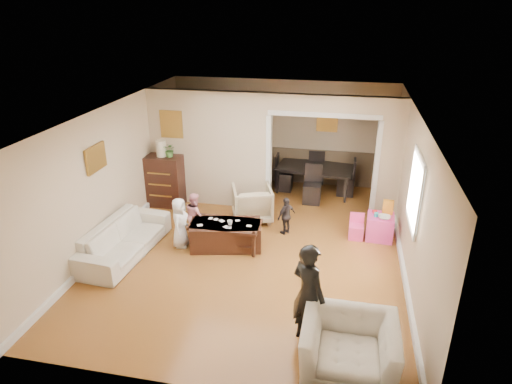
% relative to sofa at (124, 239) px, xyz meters
% --- Properties ---
extents(floor, '(7.00, 7.00, 0.00)m').
position_rel_sofa_xyz_m(floor, '(2.29, 0.74, -0.31)').
color(floor, '#AA6D2C').
rests_on(floor, ground).
extents(partition_left, '(2.75, 0.18, 2.60)m').
position_rel_sofa_xyz_m(partition_left, '(0.91, 2.54, 0.99)').
color(partition_left, '#CAB094').
rests_on(partition_left, ground).
extents(partition_right, '(0.55, 0.18, 2.60)m').
position_rel_sofa_xyz_m(partition_right, '(4.76, 2.54, 0.99)').
color(partition_right, '#CAB094').
rests_on(partition_right, ground).
extents(partition_header, '(2.22, 0.18, 0.35)m').
position_rel_sofa_xyz_m(partition_header, '(3.39, 2.54, 2.11)').
color(partition_header, '#CAB094').
rests_on(partition_header, partition_right).
extents(window_pane, '(0.03, 0.95, 1.10)m').
position_rel_sofa_xyz_m(window_pane, '(5.02, 0.34, 1.24)').
color(window_pane, white).
rests_on(window_pane, ground).
extents(framed_art_partition, '(0.45, 0.03, 0.55)m').
position_rel_sofa_xyz_m(framed_art_partition, '(0.09, 2.44, 1.54)').
color(framed_art_partition, brown).
rests_on(framed_art_partition, partition_left).
extents(framed_art_sofa_wall, '(0.03, 0.55, 0.40)m').
position_rel_sofa_xyz_m(framed_art_sofa_wall, '(-0.42, 0.14, 1.49)').
color(framed_art_sofa_wall, brown).
extents(framed_art_alcove, '(0.45, 0.03, 0.55)m').
position_rel_sofa_xyz_m(framed_art_alcove, '(3.39, 4.18, 1.39)').
color(framed_art_alcove, brown).
extents(sofa, '(1.00, 2.20, 0.63)m').
position_rel_sofa_xyz_m(sofa, '(0.00, 0.00, 0.00)').
color(sofa, beige).
rests_on(sofa, ground).
extents(armchair_back, '(1.03, 1.04, 0.75)m').
position_rel_sofa_xyz_m(armchair_back, '(2.02, 1.86, 0.06)').
color(armchair_back, tan).
rests_on(armchair_back, ground).
extents(armchair_front, '(1.17, 1.03, 0.76)m').
position_rel_sofa_xyz_m(armchair_front, '(4.09, -2.15, 0.07)').
color(armchair_front, beige).
rests_on(armchair_front, ground).
extents(dresser, '(0.85, 0.48, 1.17)m').
position_rel_sofa_xyz_m(dresser, '(-0.11, 2.22, 0.27)').
color(dresser, black).
rests_on(dresser, ground).
extents(table_lamp, '(0.22, 0.22, 0.36)m').
position_rel_sofa_xyz_m(table_lamp, '(-0.11, 2.22, 1.04)').
color(table_lamp, beige).
rests_on(table_lamp, dresser).
extents(potted_plant, '(0.29, 0.25, 0.32)m').
position_rel_sofa_xyz_m(potted_plant, '(0.09, 2.22, 1.02)').
color(potted_plant, '#4A7B36').
rests_on(potted_plant, dresser).
extents(coffee_table, '(1.43, 0.93, 0.49)m').
position_rel_sofa_xyz_m(coffee_table, '(1.76, 0.64, -0.07)').
color(coffee_table, '#331910').
rests_on(coffee_table, ground).
extents(coffee_cup, '(0.12, 0.12, 0.09)m').
position_rel_sofa_xyz_m(coffee_cup, '(1.86, 0.59, 0.23)').
color(coffee_cup, silver).
rests_on(coffee_cup, coffee_table).
extents(play_table, '(0.53, 0.53, 0.49)m').
position_rel_sofa_xyz_m(play_table, '(4.65, 1.56, -0.07)').
color(play_table, '#F640A5').
rests_on(play_table, ground).
extents(cereal_box, '(0.20, 0.08, 0.30)m').
position_rel_sofa_xyz_m(cereal_box, '(4.77, 1.66, 0.33)').
color(cereal_box, yellow).
rests_on(cereal_box, play_table).
extents(cyan_cup, '(0.08, 0.08, 0.08)m').
position_rel_sofa_xyz_m(cyan_cup, '(4.55, 1.51, 0.22)').
color(cyan_cup, '#2ACAD3').
rests_on(cyan_cup, play_table).
extents(toy_block, '(0.09, 0.08, 0.05)m').
position_rel_sofa_xyz_m(toy_block, '(4.53, 1.68, 0.20)').
color(toy_block, red).
rests_on(toy_block, play_table).
extents(play_bowl, '(0.25, 0.25, 0.06)m').
position_rel_sofa_xyz_m(play_bowl, '(4.70, 1.44, 0.20)').
color(play_bowl, white).
rests_on(play_bowl, play_table).
extents(dining_table, '(1.96, 1.28, 0.64)m').
position_rel_sofa_xyz_m(dining_table, '(3.19, 3.65, 0.01)').
color(dining_table, black).
rests_on(dining_table, ground).
extents(adult_person, '(0.66, 0.63, 1.51)m').
position_rel_sofa_xyz_m(adult_person, '(3.52, -1.64, 0.44)').
color(adult_person, black).
rests_on(adult_person, ground).
extents(child_kneel_a, '(0.34, 0.50, 0.98)m').
position_rel_sofa_xyz_m(child_kneel_a, '(0.91, 0.49, 0.18)').
color(child_kneel_a, white).
rests_on(child_kneel_a, ground).
extents(child_kneel_b, '(0.53, 0.56, 0.91)m').
position_rel_sofa_xyz_m(child_kneel_b, '(1.06, 0.94, 0.14)').
color(child_kneel_b, pink).
rests_on(child_kneel_b, ground).
extents(child_toddler, '(0.43, 0.48, 0.78)m').
position_rel_sofa_xyz_m(child_toddler, '(2.81, 1.39, 0.08)').
color(child_toddler, black).
rests_on(child_toddler, ground).
extents(craft_papers, '(1.02, 0.44, 0.00)m').
position_rel_sofa_xyz_m(craft_papers, '(1.72, 0.63, 0.18)').
color(craft_papers, white).
rests_on(craft_papers, coffee_table).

